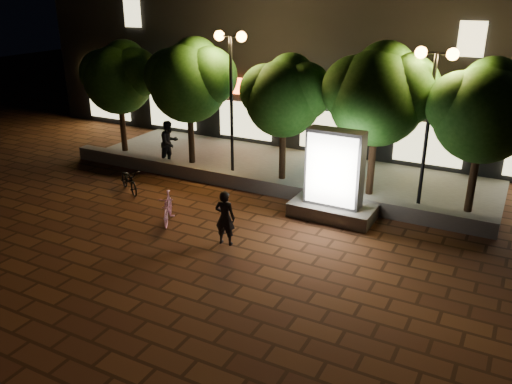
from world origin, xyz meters
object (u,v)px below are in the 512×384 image
Objects in this scene: ad_kiosk at (334,183)px; tree_mid at (286,93)px; tree_far_right at (486,108)px; scooter_parked at (129,180)px; tree_left at (191,78)px; tree_far_left at (120,75)px; street_lamp_right at (433,87)px; scooter_pink at (168,208)px; street_lamp_left at (231,67)px; rider at (225,218)px; tree_right at (380,92)px; pedestrian at (169,143)px.

tree_mid is at bearing 139.48° from ad_kiosk.
tree_far_right is 4.96m from ad_kiosk.
tree_left is at bearing 27.80° from scooter_parked.
tree_far_left is 12.47m from street_lamp_right.
tree_far_left is at bearing 110.62° from scooter_pink.
tree_far_right is at bearing 1.76° from street_lamp_left.
scooter_pink is (-1.56, -4.99, -2.76)m from tree_mid.
tree_left is 3.09× the size of rider.
tree_left is at bearing -180.00° from tree_right.
tree_far_left is 0.89× the size of street_lamp_left.
tree_right reaches higher than street_lamp_right.
tree_mid is 5.92m from scooter_pink.
street_lamp_right is 8.75m from scooter_pink.
scooter_pink is (-4.87, -4.99, -3.11)m from tree_right.
rider is at bearing -33.48° from tree_far_left.
scooter_pink is 0.86× the size of pedestrian.
tree_right is 1.02× the size of street_lamp_right.
tree_far_left is 3.51m from tree_left.
street_lamp_right is at bearing 0.00° from street_lamp_left.
tree_mid is 2.84× the size of rider.
tree_right is 8.95m from scooter_parked.
ad_kiosk is at bearing -12.90° from tree_far_left.
tree_far_right reaches higher than scooter_pink.
tree_left is 8.96m from street_lamp_right.
tree_right reaches higher than ad_kiosk.
scooter_parked is (-10.76, -3.61, -2.94)m from tree_far_right.
tree_left reaches higher than scooter_pink.
street_lamp_right is at bearing -1.21° from tree_far_left.
street_lamp_left is 3.18× the size of scooter_parked.
ad_kiosk reaches higher than pedestrian.
tree_right is at bearing 76.61° from ad_kiosk.
tree_left reaches higher than pedestrian.
scooter_pink is at bearing -133.12° from pedestrian.
ad_kiosk is at bearing -130.13° from rider.
ad_kiosk is 1.77× the size of rider.
tree_far_right is 2.92× the size of scooter_parked.
tree_right reaches higher than pedestrian.
street_lamp_left is (-2.05, -0.26, 0.81)m from tree_mid.
scooter_pink is at bearing -64.04° from tree_left.
tree_far_right reaches higher than tree_mid.
tree_right is 3.20× the size of rider.
ad_kiosk is (-0.56, -2.35, -2.44)m from tree_right.
tree_right is 7.64m from scooter_pink.
rider is 0.97× the size of scooter_parked.
pedestrian is at bearing -48.70° from rider.
tree_right is 3.20m from tree_far_right.
tree_right is (3.31, 0.00, 0.35)m from tree_mid.
tree_far_left is 0.91× the size of tree_right.
scooter_parked is 3.02m from pedestrian.
tree_left reaches higher than tree_mid.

